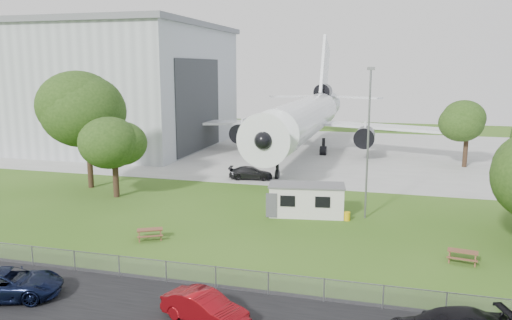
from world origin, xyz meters
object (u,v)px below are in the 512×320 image
(airliner, at_px, (305,116))
(car_centre_sedan, at_px, (205,308))
(picnic_west, at_px, (150,239))
(picnic_east, at_px, (462,262))
(site_cabin, at_px, (307,200))
(hangar, at_px, (82,84))

(airliner, relative_size, car_centre_sedan, 10.67)
(picnic_west, xyz_separation_m, picnic_east, (20.97, 1.36, 0.00))
(site_cabin, height_order, picnic_west, site_cabin)
(airliner, relative_size, picnic_east, 26.52)
(airliner, bearing_deg, picnic_west, -96.30)
(picnic_east, bearing_deg, hangar, 153.47)
(picnic_east, bearing_deg, airliner, 123.02)
(airliner, xyz_separation_m, site_cabin, (5.46, -30.17, -3.96))
(picnic_west, bearing_deg, hangar, 100.44)
(picnic_west, relative_size, picnic_east, 1.00)
(picnic_west, bearing_deg, picnic_east, -24.83)
(site_cabin, xyz_separation_m, car_centre_sedan, (-1.69, -18.87, -0.58))
(picnic_west, bearing_deg, car_centre_sedan, -79.67)
(airliner, xyz_separation_m, picnic_east, (16.67, -37.65, -5.27))
(hangar, bearing_deg, airliner, -0.22)
(site_cabin, bearing_deg, hangar, 143.81)
(hangar, height_order, site_cabin, hangar)
(airliner, bearing_deg, hangar, 179.78)
(hangar, height_order, picnic_west, hangar)
(hangar, xyz_separation_m, airliner, (35.97, -0.14, -4.14))
(site_cabin, bearing_deg, airliner, 100.27)
(picnic_east, height_order, car_centre_sedan, car_centre_sedan)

